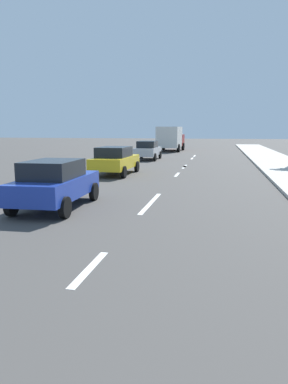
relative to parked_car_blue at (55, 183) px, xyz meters
name	(u,v)px	position (x,y,z in m)	size (l,w,h in m)	color
ground_plane	(171,181)	(2.91, 6.78, -0.84)	(160.00, 160.00, 0.00)	#423F3D
lane_stripe_2	(90,269)	(2.91, -4.77, -0.83)	(0.16, 1.80, 0.01)	white
lane_stripe_3	(146,208)	(2.91, 0.46, -0.83)	(0.16, 1.80, 0.01)	white
lane_stripe_4	(155,198)	(2.91, 2.28, -0.83)	(0.16, 1.80, 0.01)	white
lane_stripe_5	(177,175)	(2.91, 9.46, -0.83)	(0.16, 1.80, 0.01)	white
lane_stripe_6	(184,167)	(2.91, 13.59, -0.83)	(0.16, 1.80, 0.01)	white
lane_stripe_7	(185,166)	(2.91, 14.28, -0.83)	(0.16, 1.80, 0.01)	white
lane_stripe_8	(192,158)	(2.91, 20.95, -0.83)	(0.16, 1.80, 0.01)	white
lane_stripe_9	(195,156)	(2.91, 24.13, -0.83)	(0.16, 1.80, 0.01)	white
parked_car_blue	(55,183)	(0.00, 0.00, 0.00)	(1.97, 4.06, 1.57)	#1E389E
parked_car_yellow	(115,160)	(-0.56, 8.84, 0.00)	(2.03, 4.32, 1.57)	gold
parked_car_silver	(148,150)	(-0.67, 18.98, 0.00)	(1.85, 3.95, 1.57)	#B7BABF
delivery_truck	(171,138)	(-0.38, 31.25, 0.67)	(2.83, 6.31, 2.80)	maroon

